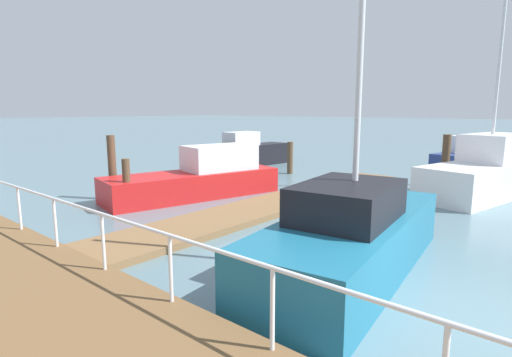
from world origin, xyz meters
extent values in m
plane|color=slate|center=(0.00, 20.00, 0.00)|extent=(300.00, 300.00, 0.00)
cube|color=olive|center=(4.17, 7.27, 0.09)|extent=(15.35, 2.00, 0.18)
cylinder|color=white|center=(-3.15, 1.70, 0.93)|extent=(0.06, 0.06, 1.05)
cylinder|color=white|center=(-3.15, 3.66, 0.93)|extent=(0.06, 0.06, 1.05)
cylinder|color=white|center=(-3.15, 5.61, 0.93)|extent=(0.06, 0.06, 1.05)
cylinder|color=white|center=(-3.15, 7.56, 0.93)|extent=(0.06, 0.06, 1.05)
cylinder|color=white|center=(-3.15, 9.52, 0.93)|extent=(0.06, 0.06, 1.05)
cylinder|color=white|center=(-3.15, 9.52, 1.45)|extent=(0.06, 27.34, 0.06)
cylinder|color=brown|center=(0.50, 10.64, 0.86)|extent=(0.25, 0.25, 1.71)
cylinder|color=brown|center=(1.06, 12.46, 1.19)|extent=(0.29, 0.29, 2.38)
cylinder|color=brown|center=(10.31, 11.14, 0.82)|extent=(0.30, 0.30, 1.65)
cylinder|color=brown|center=(11.83, 4.01, 1.12)|extent=(0.33, 0.33, 2.24)
cube|color=#1E6B8C|center=(0.64, 2.59, 0.59)|extent=(6.61, 2.91, 1.18)
cube|color=black|center=(0.26, 2.54, 1.54)|extent=(2.60, 1.97, 0.71)
cylinder|color=silver|center=(0.64, 2.59, 3.85)|extent=(0.12, 0.12, 5.34)
cube|color=black|center=(11.21, 14.75, 0.62)|extent=(5.63, 1.81, 1.23)
cube|color=white|center=(10.60, 14.80, 1.62)|extent=(2.04, 1.27, 0.79)
cube|color=navy|center=(19.15, 4.38, 0.48)|extent=(7.59, 3.09, 0.96)
cube|color=white|center=(18.19, 4.58, 1.41)|extent=(2.48, 1.71, 0.91)
cube|color=red|center=(3.27, 10.58, 0.48)|extent=(6.94, 3.48, 0.95)
cube|color=white|center=(4.41, 10.30, 1.43)|extent=(2.98, 2.17, 0.96)
cube|color=white|center=(10.96, 2.15, 0.64)|extent=(7.42, 3.69, 1.28)
cube|color=white|center=(11.38, 2.06, 1.82)|extent=(3.21, 2.34, 1.07)
cylinder|color=silver|center=(10.96, 2.15, 5.26)|extent=(0.12, 0.12, 7.96)
camera|label=1|loc=(-6.76, -1.11, 3.30)|focal=28.69mm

